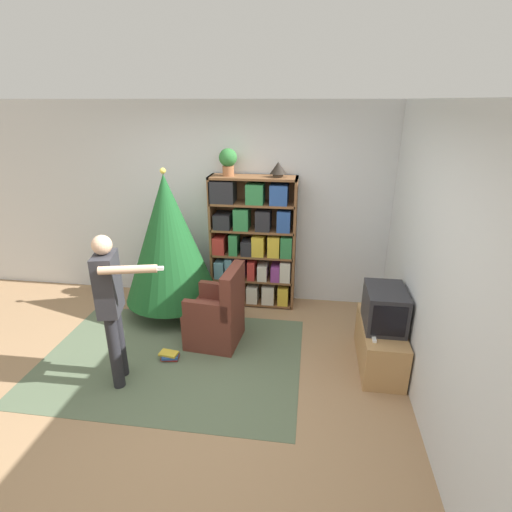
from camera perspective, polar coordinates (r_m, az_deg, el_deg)
The scene contains 15 objects.
ground_plane at distance 4.06m, azimuth -8.45°, elevation -18.49°, with size 14.00×14.00×0.00m, color #9E7A56.
wall_back at distance 5.31m, azimuth -2.97°, elevation 7.34°, with size 8.00×0.10×2.60m.
wall_right at distance 3.40m, azimuth 25.40°, elevation -3.04°, with size 0.10×8.00×2.60m.
area_rug at distance 4.51m, azimuth -11.91°, elevation -14.12°, with size 2.73×1.92×0.01m.
bookshelf at distance 5.16m, azimuth -0.48°, elevation 1.89°, with size 1.09×0.33×1.72m.
tv_stand at distance 4.41m, azimuth 17.28°, elevation -12.00°, with size 0.41×0.94×0.46m.
television at distance 4.19m, azimuth 17.93°, elevation -7.06°, with size 0.38×0.53×0.40m.
game_remote at distance 4.03m, azimuth 16.49°, elevation -11.24°, with size 0.04×0.12×0.02m.
christmas_tree at distance 5.00m, azimuth -12.39°, elevation 2.41°, with size 1.16×1.16×1.86m.
armchair at distance 4.54m, azimuth -5.51°, elevation -8.62°, with size 0.62×0.61×0.92m.
standing_person at distance 3.89m, azimuth -19.98°, elevation -5.92°, with size 0.70×0.46×1.51m.
potted_plant at distance 4.98m, azimuth -4.02°, elevation 13.53°, with size 0.22×0.22×0.33m.
table_lamp at distance 4.90m, azimuth 3.20°, elevation 12.38°, with size 0.20×0.20×0.18m.
book_pile_near_tree at distance 4.90m, azimuth -7.84°, elevation -10.25°, with size 0.17×0.13×0.07m.
book_pile_by_chair at distance 4.49m, azimuth -12.20°, elevation -13.75°, with size 0.22×0.17×0.08m.
Camera 1 is at (0.99, -2.97, 2.59)m, focal length 28.00 mm.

